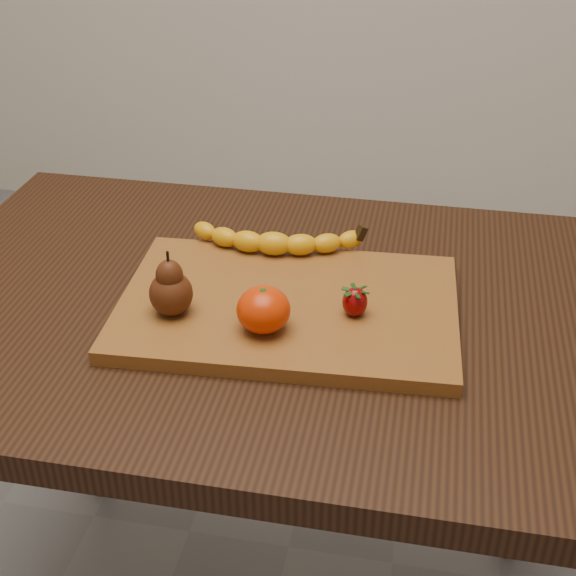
% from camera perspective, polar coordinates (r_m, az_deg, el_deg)
% --- Properties ---
extents(table, '(1.00, 0.70, 0.76)m').
position_cam_1_polar(table, '(1.17, -2.00, -4.92)').
color(table, black).
rests_on(table, ground).
extents(cutting_board, '(0.47, 0.32, 0.02)m').
position_cam_1_polar(cutting_board, '(1.08, 0.00, -1.35)').
color(cutting_board, brown).
rests_on(cutting_board, table).
extents(banana, '(0.23, 0.07, 0.03)m').
position_cam_1_polar(banana, '(1.18, -1.03, 3.18)').
color(banana, '#EEA70B').
rests_on(banana, cutting_board).
extents(pear, '(0.06, 0.06, 0.09)m').
position_cam_1_polar(pear, '(1.04, -8.38, 0.36)').
color(pear, '#49200B').
rests_on(pear, cutting_board).
extents(mandarin, '(0.07, 0.07, 0.06)m').
position_cam_1_polar(mandarin, '(1.00, -1.76, -1.55)').
color(mandarin, red).
rests_on(mandarin, cutting_board).
extents(strawberry, '(0.04, 0.04, 0.04)m').
position_cam_1_polar(strawberry, '(1.04, 4.78, -0.92)').
color(strawberry, '#7F0305').
rests_on(strawberry, cutting_board).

